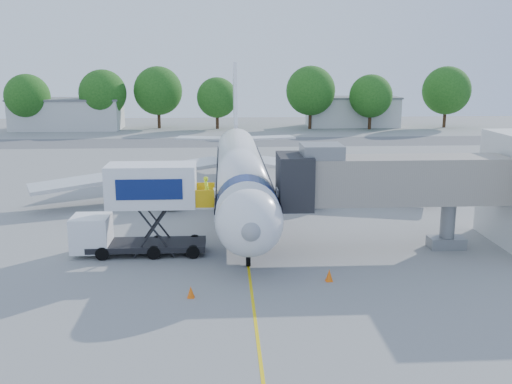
{
  "coord_description": "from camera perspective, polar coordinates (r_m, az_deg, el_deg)",
  "views": [
    {
      "loc": [
        -1.34,
        -40.24,
        11.36
      ],
      "look_at": [
        0.73,
        -4.59,
        3.2
      ],
      "focal_mm": 40.0,
      "sensor_mm": 36.0,
      "label": 1
    }
  ],
  "objects": [
    {
      "name": "tree_c",
      "position": [
        101.65,
        -9.78,
        9.94
      ],
      "size": [
        8.39,
        8.39,
        10.7
      ],
      "color": "#382314",
      "rests_on": "ground"
    },
    {
      "name": "catering_hiloader",
      "position": [
        34.69,
        -11.4,
        -1.75
      ],
      "size": [
        8.5,
        2.44,
        5.5
      ],
      "color": "black",
      "rests_on": "ground"
    },
    {
      "name": "outbuilding_left",
      "position": [
        104.09,
        -18.31,
        7.43
      ],
      "size": [
        18.4,
        8.4,
        5.3
      ],
      "color": "silver",
      "rests_on": "ground"
    },
    {
      "name": "outbuilding_right",
      "position": [
        105.23,
        9.6,
        7.95
      ],
      "size": [
        16.4,
        7.4,
        5.3
      ],
      "color": "silver",
      "rests_on": "ground"
    },
    {
      "name": "guidance_line",
      "position": [
        41.83,
        -1.36,
        -2.88
      ],
      "size": [
        0.15,
        70.0,
        0.01
      ],
      "primitive_type": "cube",
      "color": "yellow",
      "rests_on": "ground"
    },
    {
      "name": "taxiway_strip",
      "position": [
        83.03,
        -2.37,
        5.0
      ],
      "size": [
        120.0,
        10.0,
        0.01
      ],
      "primitive_type": "cube",
      "color": "#59595B",
      "rests_on": "ground"
    },
    {
      "name": "safety_cone_a",
      "position": [
        30.78,
        7.33,
        -8.27
      ],
      "size": [
        0.41,
        0.41,
        0.66
      ],
      "color": "#FF630D",
      "rests_on": "ground"
    },
    {
      "name": "tree_a",
      "position": [
        103.32,
        -21.9,
        8.85
      ],
      "size": [
        7.43,
        7.43,
        9.48
      ],
      "color": "#382314",
      "rests_on": "ground"
    },
    {
      "name": "tree_d",
      "position": [
        99.65,
        -3.92,
        9.4
      ],
      "size": [
        6.94,
        6.94,
        8.85
      ],
      "color": "#382314",
      "rests_on": "ground"
    },
    {
      "name": "tree_b",
      "position": [
        101.43,
        -15.07,
        9.51
      ],
      "size": [
        7.99,
        7.99,
        10.18
      ],
      "color": "#382314",
      "rests_on": "ground"
    },
    {
      "name": "safety_cone_b",
      "position": [
        28.71,
        -6.54,
        -9.91
      ],
      "size": [
        0.38,
        0.38,
        0.6
      ],
      "color": "#FF630D",
      "rests_on": "ground"
    },
    {
      "name": "ground_tug",
      "position": [
        23.89,
        9.64,
        -13.67
      ],
      "size": [
        4.06,
        3.08,
        1.45
      ],
      "rotation": [
        0.0,
        0.0,
        -0.38
      ],
      "color": "white",
      "rests_on": "ground"
    },
    {
      "name": "ground",
      "position": [
        41.84,
        -1.36,
        -2.89
      ],
      "size": [
        160.0,
        160.0,
        0.0
      ],
      "primitive_type": "plane",
      "color": "gray",
      "rests_on": "ground"
    },
    {
      "name": "tree_e",
      "position": [
        99.85,
        5.48,
        10.05
      ],
      "size": [
        8.46,
        8.46,
        10.78
      ],
      "color": "#382314",
      "rests_on": "ground"
    },
    {
      "name": "tree_g",
      "position": [
        106.8,
        18.52,
        9.6
      ],
      "size": [
        8.38,
        8.38,
        10.69
      ],
      "color": "#382314",
      "rests_on": "ground"
    },
    {
      "name": "jet_bridge",
      "position": [
        35.23,
        12.11,
        1.09
      ],
      "size": [
        13.9,
        3.2,
        6.6
      ],
      "color": "gray",
      "rests_on": "ground"
    },
    {
      "name": "tree_f",
      "position": [
        100.66,
        11.4,
        9.39
      ],
      "size": [
        7.34,
        7.34,
        9.36
      ],
      "color": "#382314",
      "rests_on": "ground"
    },
    {
      "name": "aircraft",
      "position": [
        45.17,
        -1.56,
        2.13
      ],
      "size": [
        34.17,
        37.73,
        11.35
      ],
      "color": "white",
      "rests_on": "ground"
    }
  ]
}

